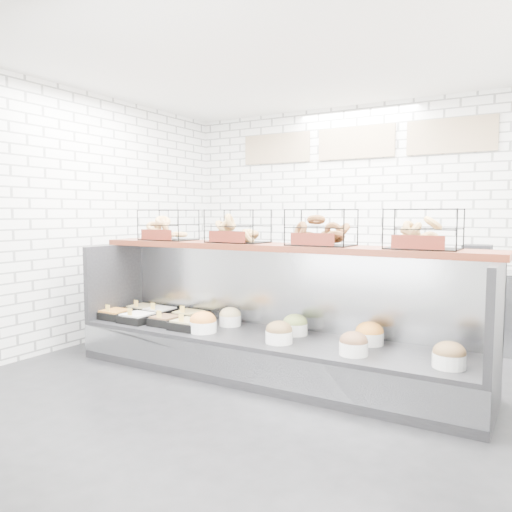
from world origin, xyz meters
The scene contains 5 objects.
ground centered at (0.00, 0.00, 0.00)m, with size 5.50×5.50×0.00m, color black.
room_shell centered at (0.00, 0.60, 2.06)m, with size 5.02×5.51×3.01m.
display_case centered at (-0.03, 0.34, 0.33)m, with size 4.00×0.90×1.20m.
bagel_shelf centered at (0.00, 0.52, 1.38)m, with size 4.10×0.50×0.40m.
prep_counter centered at (0.00, 2.43, 0.47)m, with size 4.00×0.60×1.20m.
Camera 1 is at (2.30, -3.77, 1.56)m, focal length 35.00 mm.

